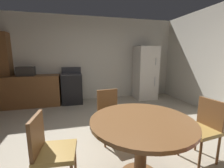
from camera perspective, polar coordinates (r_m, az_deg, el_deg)
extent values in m
plane|color=#A89E89|center=(2.69, 0.28, -22.37)|extent=(14.00, 14.00, 0.00)
cube|color=beige|center=(5.21, -8.07, 9.25)|extent=(6.07, 0.12, 2.70)
cube|color=brown|center=(5.05, -28.74, -2.30)|extent=(1.75, 0.60, 0.90)
cube|color=brown|center=(5.34, -35.65, 4.19)|extent=(0.44, 0.36, 2.10)
cube|color=black|center=(4.88, -14.72, -1.73)|extent=(0.60, 0.60, 0.90)
cube|color=#38383D|center=(4.81, -14.98, 3.63)|extent=(0.60, 0.60, 0.02)
cube|color=#38383D|center=(5.08, -15.00, 5.12)|extent=(0.60, 0.04, 0.18)
cube|color=silver|center=(5.32, 12.38, 4.06)|extent=(0.68, 0.66, 1.76)
cylinder|color=#B2B2B7|center=(5.08, 16.12, 8.12)|extent=(0.02, 0.02, 0.22)
cylinder|color=#B2B2B7|center=(5.14, 15.76, 0.87)|extent=(0.02, 0.02, 0.30)
cube|color=#2D2B28|center=(4.97, -29.58, 4.23)|extent=(0.44, 0.32, 0.26)
cylinder|color=brown|center=(1.97, 10.70, -23.64)|extent=(0.14, 0.14, 0.72)
cylinder|color=brown|center=(1.78, 11.13, -13.48)|extent=(1.17, 1.17, 0.04)
cylinder|color=brown|center=(2.40, 30.13, -22.31)|extent=(0.03, 0.03, 0.43)
cylinder|color=brown|center=(2.58, 23.93, -19.25)|extent=(0.03, 0.03, 0.43)
cylinder|color=brown|center=(2.64, 35.03, -19.61)|extent=(0.03, 0.03, 0.43)
cylinder|color=brown|center=(2.81, 29.06, -17.13)|extent=(0.03, 0.03, 0.43)
cube|color=#A37F3D|center=(2.50, 30.04, -14.80)|extent=(0.45, 0.45, 0.05)
cube|color=brown|center=(2.56, 33.05, -9.44)|extent=(0.08, 0.38, 0.42)
cylinder|color=brown|center=(2.69, 4.53, -17.08)|extent=(0.03, 0.03, 0.43)
cylinder|color=brown|center=(2.57, -2.64, -18.44)|extent=(0.03, 0.03, 0.43)
cylinder|color=brown|center=(2.96, 1.49, -14.29)|extent=(0.03, 0.03, 0.43)
cylinder|color=brown|center=(2.86, -5.00, -15.33)|extent=(0.03, 0.03, 0.43)
cube|color=#A37F3D|center=(2.67, -0.41, -11.72)|extent=(0.45, 0.45, 0.05)
cube|color=brown|center=(2.75, -1.81, -6.34)|extent=(0.38, 0.09, 0.42)
cylinder|color=brown|center=(2.12, -13.68, -25.84)|extent=(0.03, 0.03, 0.43)
cylinder|color=brown|center=(2.17, -23.60, -25.37)|extent=(0.03, 0.03, 0.43)
cube|color=#A37F3D|center=(1.87, -20.14, -22.87)|extent=(0.44, 0.44, 0.05)
cube|color=brown|center=(1.81, -26.41, -16.86)|extent=(0.07, 0.38, 0.42)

